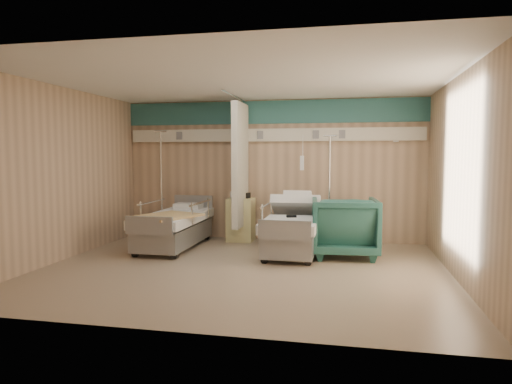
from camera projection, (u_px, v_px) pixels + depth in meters
ground at (242, 269)px, 6.82m from camera, size 6.00×5.00×0.00m
room_walls at (244, 145)px, 6.93m from camera, size 6.04×5.04×2.82m
bed_right at (293, 235)px, 7.95m from camera, size 1.00×2.16×0.63m
bed_left at (174, 231)px, 8.39m from camera, size 1.00×2.16×0.63m
bedside_cabinet at (241, 220)px, 9.05m from camera, size 0.50×0.48×0.85m
visitor_armchair at (344, 227)px, 7.67m from camera, size 1.16×1.19×1.00m
waffle_blanket at (345, 195)px, 7.60m from camera, size 0.71×0.64×0.07m
iv_stand_right at (329, 223)px, 8.56m from camera, size 0.37×0.37×2.07m
iv_stand_left at (162, 217)px, 9.26m from camera, size 0.39×0.39×2.19m
call_remote at (291, 216)px, 7.87m from camera, size 0.18×0.12×0.04m
tan_blanket at (167, 216)px, 7.90m from camera, size 1.18×1.29×0.04m
toiletry_bag at (245, 195)px, 9.04m from camera, size 0.23×0.19×0.11m
white_cup at (232, 195)px, 9.13m from camera, size 0.09×0.09×0.12m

